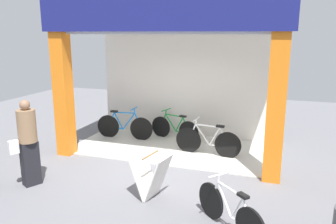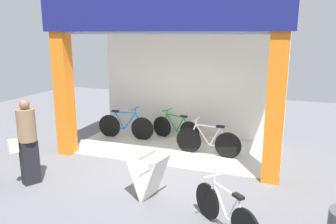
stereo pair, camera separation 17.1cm
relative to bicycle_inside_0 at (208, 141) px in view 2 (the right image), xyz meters
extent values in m
plane|color=slate|center=(-0.94, -1.04, -0.37)|extent=(18.88, 18.88, 0.00)
cube|color=beige|center=(-0.94, 0.27, -0.36)|extent=(5.44, 2.62, 0.02)
cube|color=silver|center=(-0.94, 1.58, 1.17)|extent=(5.44, 0.12, 3.08)
cube|color=orange|center=(-3.48, -1.04, 1.17)|extent=(0.37, 0.36, 3.08)
cube|color=orange|center=(1.60, -1.04, 1.17)|extent=(0.37, 0.36, 3.08)
cube|color=navy|center=(-0.94, -1.19, 3.08)|extent=(5.64, 0.20, 0.74)
cube|color=silver|center=(-0.94, 0.27, 2.68)|extent=(5.44, 2.62, 0.06)
cylinder|color=black|center=(0.51, -0.04, -0.04)|extent=(0.67, 0.10, 0.67)
cylinder|color=black|center=(-0.52, 0.04, -0.04)|extent=(0.67, 0.10, 0.67)
cylinder|color=white|center=(0.27, -0.02, -0.06)|extent=(0.45, 0.07, 0.09)
cylinder|color=white|center=(0.17, -0.01, 0.15)|extent=(0.29, 0.06, 0.50)
cylinder|color=white|center=(-0.15, 0.01, 0.16)|extent=(0.41, 0.07, 0.52)
cylinder|color=white|center=(-0.02, 0.00, 0.40)|extent=(0.64, 0.09, 0.05)
cylinder|color=white|center=(0.40, -0.03, 0.18)|extent=(0.22, 0.05, 0.45)
cylinder|color=white|center=(-0.42, 0.03, 0.19)|extent=(0.20, 0.05, 0.46)
cylinder|color=white|center=(-0.33, 0.03, 0.48)|extent=(0.06, 0.04, 0.14)
cylinder|color=white|center=(-0.32, 0.02, 0.55)|extent=(0.07, 0.47, 0.03)
cube|color=black|center=(0.30, -0.02, 0.43)|extent=(0.21, 0.12, 0.05)
cylinder|color=black|center=(-3.14, 0.56, -0.04)|extent=(0.68, 0.08, 0.68)
cylinder|color=black|center=(-2.09, 0.61, -0.04)|extent=(0.68, 0.08, 0.68)
cylinder|color=blue|center=(-2.89, 0.57, -0.06)|extent=(0.46, 0.06, 0.09)
cylinder|color=blue|center=(-2.80, 0.57, 0.16)|extent=(0.30, 0.05, 0.51)
cylinder|color=blue|center=(-2.47, 0.59, 0.17)|extent=(0.42, 0.06, 0.53)
cylinder|color=blue|center=(-2.60, 0.58, 0.42)|extent=(0.65, 0.07, 0.05)
cylinder|color=blue|center=(-3.02, 0.56, 0.19)|extent=(0.22, 0.05, 0.46)
cylinder|color=blue|center=(-2.19, 0.60, 0.19)|extent=(0.20, 0.05, 0.47)
cylinder|color=blue|center=(-2.29, 0.60, 0.49)|extent=(0.06, 0.04, 0.14)
cylinder|color=blue|center=(-2.30, 0.60, 0.56)|extent=(0.05, 0.47, 0.03)
cube|color=black|center=(-2.93, 0.57, 0.44)|extent=(0.21, 0.11, 0.05)
cylinder|color=black|center=(-0.73, 0.83, -0.06)|extent=(0.61, 0.21, 0.63)
cylinder|color=black|center=(-1.66, 1.09, -0.06)|extent=(0.61, 0.21, 0.63)
cylinder|color=#198C33|center=(-0.95, 0.89, -0.09)|extent=(0.41, 0.15, 0.08)
cylinder|color=#198C33|center=(-1.03, 0.91, 0.12)|extent=(0.27, 0.11, 0.47)
cylinder|color=#198C33|center=(-1.32, 0.99, 0.13)|extent=(0.38, 0.14, 0.49)
cylinder|color=#198C33|center=(-1.20, 0.96, 0.35)|extent=(0.59, 0.20, 0.05)
cylinder|color=#198C33|center=(-0.83, 0.86, 0.14)|extent=(0.21, 0.09, 0.42)
cylinder|color=#198C33|center=(-1.57, 1.06, 0.15)|extent=(0.19, 0.08, 0.43)
cylinder|color=#198C33|center=(-1.48, 1.04, 0.42)|extent=(0.06, 0.05, 0.13)
cylinder|color=#198C33|center=(-1.47, 1.04, 0.49)|extent=(0.15, 0.43, 0.03)
cube|color=black|center=(-0.92, 0.88, 0.37)|extent=(0.21, 0.14, 0.05)
cylinder|color=black|center=(0.68, -2.93, -0.07)|extent=(0.49, 0.44, 0.61)
cylinder|color=white|center=(1.22, -3.41, -0.09)|extent=(0.33, 0.30, 0.08)
cylinder|color=white|center=(1.16, -3.36, 0.11)|extent=(0.22, 0.20, 0.46)
cylinder|color=white|center=(0.94, -3.16, 0.12)|extent=(0.30, 0.27, 0.48)
cylinder|color=white|center=(1.02, -3.24, 0.34)|extent=(0.46, 0.41, 0.05)
cylinder|color=white|center=(1.31, -3.49, 0.13)|extent=(0.17, 0.16, 0.41)
cylinder|color=white|center=(0.75, -3.00, 0.14)|extent=(0.16, 0.15, 0.43)
cylinder|color=white|center=(0.81, -3.05, 0.41)|extent=(0.06, 0.06, 0.13)
cylinder|color=white|center=(0.82, -3.06, 0.47)|extent=(0.31, 0.34, 0.03)
cube|color=black|center=(1.25, -3.44, 0.36)|extent=(0.20, 0.19, 0.05)
cube|color=silver|center=(-0.70, -2.57, 0.05)|extent=(0.45, 0.59, 0.87)
cube|color=silver|center=(-0.38, -2.63, 0.05)|extent=(0.45, 0.59, 0.87)
cylinder|color=olive|center=(-0.54, -2.60, 0.48)|extent=(0.13, 0.53, 0.03)
cube|color=black|center=(-3.08, -2.83, 0.08)|extent=(0.37, 0.40, 0.92)
cylinder|color=#8C6B4C|center=(-3.08, -2.83, 0.87)|extent=(0.49, 0.49, 0.66)
sphere|color=#8C664C|center=(-3.08, -2.83, 1.30)|extent=(0.20, 0.20, 0.20)
cube|color=white|center=(-3.22, -3.09, 0.50)|extent=(0.18, 0.21, 0.27)
camera|label=1|loc=(1.65, -8.09, 2.67)|focal=36.22mm
camera|label=2|loc=(1.81, -8.03, 2.67)|focal=36.22mm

